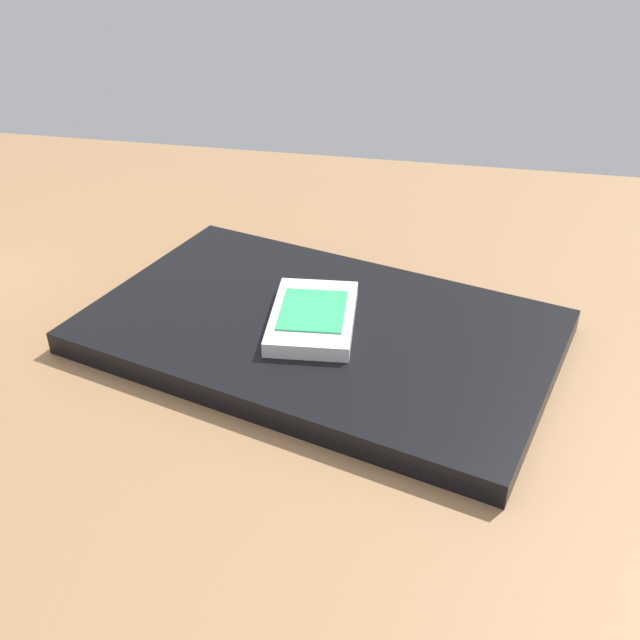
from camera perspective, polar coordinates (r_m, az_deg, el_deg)
The scene contains 3 objects.
desk_surface at distance 63.68cm, azimuth -6.78°, elevation -0.63°, with size 120.00×80.00×3.00cm, color olive.
laptop_closed at distance 58.33cm, azimuth 0.00°, elevation -0.90°, with size 35.77×22.10×1.84cm, color black.
cell_phone_on_laptop at distance 57.26cm, azimuth -0.55°, elevation 0.24°, with size 7.27×10.54×1.31cm.
Camera 1 is at (-18.08, 50.64, 35.62)cm, focal length 41.49 mm.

